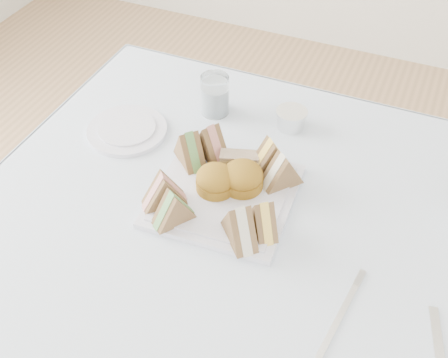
% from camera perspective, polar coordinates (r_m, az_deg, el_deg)
% --- Properties ---
extents(table, '(0.90, 0.90, 0.74)m').
position_cam_1_polar(table, '(1.33, 0.36, -16.42)').
color(table, brown).
rests_on(table, floor).
extents(tablecloth, '(1.02, 1.02, 0.01)m').
position_cam_1_polar(tablecloth, '(1.02, 0.46, -5.99)').
color(tablecloth, white).
rests_on(tablecloth, table).
extents(serving_plate, '(0.28, 0.28, 0.01)m').
position_cam_1_polar(serving_plate, '(1.08, 0.00, -1.68)').
color(serving_plate, silver).
rests_on(serving_plate, tablecloth).
extents(sandwich_fl_a, '(0.09, 0.08, 0.07)m').
position_cam_1_polar(sandwich_fl_a, '(1.04, -6.13, -1.06)').
color(sandwich_fl_a, brown).
rests_on(sandwich_fl_a, serving_plate).
extents(sandwich_fl_b, '(0.08, 0.09, 0.07)m').
position_cam_1_polar(sandwich_fl_b, '(1.01, -5.18, -2.83)').
color(sandwich_fl_b, brown).
rests_on(sandwich_fl_b, serving_plate).
extents(sandwich_fr_a, '(0.08, 0.08, 0.07)m').
position_cam_1_polar(sandwich_fr_a, '(0.99, 3.99, -3.79)').
color(sandwich_fr_a, brown).
rests_on(sandwich_fr_a, serving_plate).
extents(sandwich_fr_b, '(0.09, 0.09, 0.08)m').
position_cam_1_polar(sandwich_fr_b, '(0.97, 1.59, -4.48)').
color(sandwich_fr_b, brown).
rests_on(sandwich_fr_b, serving_plate).
extents(sandwich_bl_a, '(0.09, 0.09, 0.08)m').
position_cam_1_polar(sandwich_bl_a, '(1.12, -3.53, 3.24)').
color(sandwich_bl_a, brown).
rests_on(sandwich_bl_a, serving_plate).
extents(sandwich_bl_b, '(0.10, 0.08, 0.08)m').
position_cam_1_polar(sandwich_bl_b, '(1.13, -1.36, 3.91)').
color(sandwich_bl_b, brown).
rests_on(sandwich_bl_b, serving_plate).
extents(sandwich_br_a, '(0.08, 0.09, 0.07)m').
position_cam_1_polar(sandwich_br_a, '(1.08, 5.91, 0.97)').
color(sandwich_br_a, brown).
rests_on(sandwich_br_a, serving_plate).
extents(sandwich_br_b, '(0.09, 0.09, 0.08)m').
position_cam_1_polar(sandwich_br_b, '(1.10, 4.72, 2.47)').
color(sandwich_br_b, brown).
rests_on(sandwich_br_b, serving_plate).
extents(scone_left, '(0.09, 0.09, 0.05)m').
position_cam_1_polar(scone_left, '(1.07, -0.86, -0.08)').
color(scone_left, brown).
rests_on(scone_left, serving_plate).
extents(scone_right, '(0.11, 0.11, 0.05)m').
position_cam_1_polar(scone_right, '(1.07, 1.90, 0.19)').
color(scone_right, brown).
rests_on(scone_right, serving_plate).
extents(pastry_slice, '(0.08, 0.05, 0.04)m').
position_cam_1_polar(pastry_slice, '(1.12, 1.58, 1.85)').
color(pastry_slice, tan).
rests_on(pastry_slice, serving_plate).
extents(side_plate, '(0.22, 0.22, 0.01)m').
position_cam_1_polar(side_plate, '(1.25, -9.82, 4.92)').
color(side_plate, silver).
rests_on(side_plate, tablecloth).
extents(water_glass, '(0.08, 0.08, 0.09)m').
position_cam_1_polar(water_glass, '(1.26, -0.93, 8.54)').
color(water_glass, white).
rests_on(water_glass, tablecloth).
extents(tea_strainer, '(0.08, 0.08, 0.04)m').
position_cam_1_polar(tea_strainer, '(1.24, 6.84, 6.00)').
color(tea_strainer, silver).
rests_on(tea_strainer, tablecloth).
extents(fork, '(0.03, 0.18, 0.00)m').
position_cam_1_polar(fork, '(0.92, 11.20, -14.45)').
color(fork, silver).
rests_on(fork, tablecloth).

